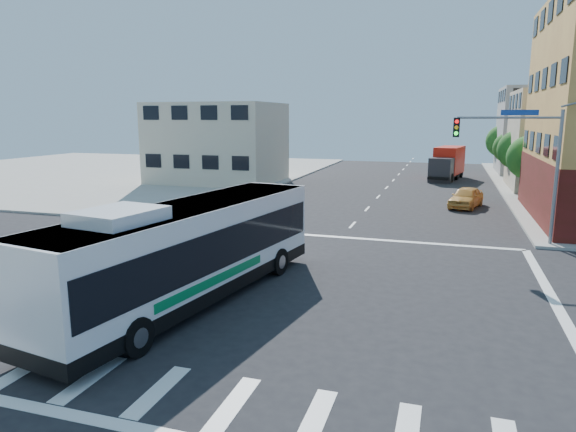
% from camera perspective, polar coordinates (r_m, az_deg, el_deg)
% --- Properties ---
extents(ground, '(120.00, 120.00, 0.00)m').
position_cam_1_polar(ground, '(20.05, 0.40, -8.38)').
color(ground, black).
rests_on(ground, ground).
extents(sidewalk_nw, '(50.00, 50.00, 0.15)m').
position_cam_1_polar(sidewalk_nw, '(67.11, -19.92, 4.71)').
color(sidewalk_nw, '#98968D').
rests_on(sidewalk_nw, ground).
extents(building_east_far, '(12.06, 10.06, 10.00)m').
position_cam_1_polar(building_east_far, '(67.07, 27.55, 8.35)').
color(building_east_far, gray).
rests_on(building_east_far, ground).
extents(building_west, '(12.06, 10.06, 8.00)m').
position_cam_1_polar(building_west, '(53.16, -7.79, 8.03)').
color(building_west, beige).
rests_on(building_west, ground).
extents(signal_mast_ne, '(7.91, 1.13, 8.07)m').
position_cam_1_polar(signal_mast_ne, '(28.97, 24.60, 6.70)').
color(signal_mast_ne, gray).
rests_on(signal_mast_ne, ground).
extents(street_tree_a, '(3.60, 3.60, 5.53)m').
position_cam_1_polar(street_tree_a, '(46.55, 25.40, 6.16)').
color(street_tree_a, '#3B2515').
rests_on(street_tree_a, ground).
extents(street_tree_b, '(3.80, 3.80, 5.79)m').
position_cam_1_polar(street_tree_b, '(54.46, 24.30, 6.97)').
color(street_tree_b, '#3B2515').
rests_on(street_tree_b, ground).
extents(street_tree_c, '(3.40, 3.40, 5.29)m').
position_cam_1_polar(street_tree_c, '(62.42, 23.44, 7.16)').
color(street_tree_c, '#3B2515').
rests_on(street_tree_c, ground).
extents(street_tree_d, '(4.00, 4.00, 6.03)m').
position_cam_1_polar(street_tree_d, '(70.36, 22.82, 7.88)').
color(street_tree_d, '#3B2515').
rests_on(street_tree_d, ground).
extents(transit_bus, '(5.01, 13.65, 3.96)m').
position_cam_1_polar(transit_bus, '(18.80, -10.81, -3.74)').
color(transit_bus, black).
rests_on(transit_bus, ground).
extents(box_truck, '(3.71, 7.98, 3.46)m').
position_cam_1_polar(box_truck, '(57.69, 17.27, 5.55)').
color(box_truck, '#242328').
rests_on(box_truck, ground).
extents(parked_car, '(2.95, 4.79, 1.52)m').
position_cam_1_polar(parked_car, '(40.34, 19.18, 1.98)').
color(parked_car, gold).
rests_on(parked_car, ground).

